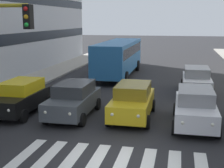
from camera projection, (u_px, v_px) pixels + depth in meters
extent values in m
plane|color=#262628|center=(109.00, 161.00, 11.17)|extent=(180.00, 180.00, 0.00)
cube|color=silver|center=(174.00, 167.00, 10.70)|extent=(0.45, 2.80, 0.01)
cube|color=silver|center=(148.00, 165.00, 10.89)|extent=(0.45, 2.80, 0.01)
cube|color=silver|center=(122.00, 162.00, 11.07)|extent=(0.45, 2.80, 0.01)
cube|color=silver|center=(97.00, 160.00, 11.26)|extent=(0.45, 2.80, 0.01)
cube|color=silver|center=(72.00, 158.00, 11.44)|extent=(0.45, 2.80, 0.01)
cube|color=silver|center=(49.00, 155.00, 11.63)|extent=(0.45, 2.80, 0.01)
cube|color=silver|center=(26.00, 153.00, 11.81)|extent=(0.45, 2.80, 0.01)
cube|color=silver|center=(195.00, 111.00, 14.79)|extent=(1.80, 4.40, 0.80)
cube|color=gray|center=(196.00, 95.00, 14.85)|extent=(1.58, 2.46, 0.60)
cylinder|color=black|center=(218.00, 131.00, 13.30)|extent=(0.22, 0.64, 0.64)
cylinder|color=black|center=(174.00, 128.00, 13.66)|extent=(0.22, 0.64, 0.64)
cylinder|color=black|center=(212.00, 111.00, 16.08)|extent=(0.22, 0.64, 0.64)
cylinder|color=black|center=(176.00, 109.00, 16.45)|extent=(0.22, 0.64, 0.64)
sphere|color=white|center=(212.00, 124.00, 12.60)|extent=(0.18, 0.18, 0.18)
sphere|color=white|center=(183.00, 122.00, 12.83)|extent=(0.18, 0.18, 0.18)
cube|color=gold|center=(132.00, 104.00, 15.92)|extent=(1.80, 4.40, 0.80)
cube|color=olive|center=(133.00, 90.00, 15.97)|extent=(1.58, 2.46, 0.60)
cylinder|color=black|center=(147.00, 122.00, 14.42)|extent=(0.22, 0.64, 0.64)
cylinder|color=black|center=(109.00, 119.00, 14.79)|extent=(0.22, 0.64, 0.64)
cylinder|color=black|center=(153.00, 105.00, 17.20)|extent=(0.22, 0.64, 0.64)
cylinder|color=black|center=(120.00, 104.00, 17.57)|extent=(0.22, 0.64, 0.64)
sphere|color=white|center=(138.00, 116.00, 13.72)|extent=(0.18, 0.18, 0.18)
sphere|color=white|center=(112.00, 114.00, 13.96)|extent=(0.18, 0.18, 0.18)
cube|color=#474C51|center=(73.00, 103.00, 16.24)|extent=(1.80, 4.40, 0.80)
cube|color=#343639|center=(74.00, 88.00, 16.29)|extent=(1.58, 2.46, 0.60)
cylinder|color=black|center=(82.00, 120.00, 14.74)|extent=(0.22, 0.64, 0.64)
cylinder|color=black|center=(46.00, 117.00, 15.11)|extent=(0.22, 0.64, 0.64)
cylinder|color=black|center=(98.00, 104.00, 17.52)|extent=(0.22, 0.64, 0.64)
cylinder|color=black|center=(67.00, 102.00, 17.89)|extent=(0.22, 0.64, 0.64)
sphere|color=white|center=(70.00, 114.00, 14.04)|extent=(0.18, 0.18, 0.18)
sphere|color=white|center=(46.00, 112.00, 14.28)|extent=(0.18, 0.18, 0.18)
cube|color=black|center=(20.00, 100.00, 16.78)|extent=(1.80, 4.40, 0.80)
cube|color=yellow|center=(21.00, 86.00, 16.83)|extent=(1.58, 2.46, 0.60)
cylinder|color=black|center=(23.00, 116.00, 15.28)|extent=(0.22, 0.64, 0.64)
cylinder|color=black|center=(48.00, 101.00, 18.06)|extent=(0.22, 0.64, 0.64)
cylinder|color=black|center=(19.00, 100.00, 18.43)|extent=(0.22, 0.64, 0.64)
sphere|color=white|center=(9.00, 110.00, 14.58)|extent=(0.18, 0.18, 0.18)
cube|color=silver|center=(196.00, 82.00, 21.44)|extent=(1.80, 4.40, 0.80)
cube|color=gray|center=(197.00, 72.00, 21.50)|extent=(1.58, 2.46, 0.60)
cylinder|color=black|center=(212.00, 94.00, 19.95)|extent=(0.22, 0.64, 0.64)
cylinder|color=black|center=(183.00, 92.00, 20.31)|extent=(0.22, 0.64, 0.64)
cylinder|color=black|center=(208.00, 85.00, 22.73)|extent=(0.22, 0.64, 0.64)
cylinder|color=black|center=(182.00, 84.00, 23.10)|extent=(0.22, 0.64, 0.64)
sphere|color=white|center=(208.00, 88.00, 19.25)|extent=(0.18, 0.18, 0.18)
sphere|color=white|center=(188.00, 87.00, 19.48)|extent=(0.18, 0.18, 0.18)
cube|color=#286BAD|center=(119.00, 56.00, 27.82)|extent=(2.50, 10.50, 2.50)
cube|color=black|center=(119.00, 50.00, 27.71)|extent=(2.52, 9.87, 0.80)
cylinder|color=black|center=(126.00, 78.00, 24.29)|extent=(0.28, 1.00, 1.00)
cylinder|color=black|center=(94.00, 77.00, 24.80)|extent=(0.28, 1.00, 1.00)
cylinder|color=black|center=(138.00, 66.00, 30.84)|extent=(0.28, 1.00, 1.00)
cylinder|color=black|center=(112.00, 65.00, 31.35)|extent=(0.28, 1.00, 1.00)
cube|color=black|center=(28.00, 17.00, 9.91)|extent=(0.24, 0.28, 0.76)
sphere|color=red|center=(26.00, 9.00, 9.72)|extent=(0.14, 0.14, 0.14)
sphere|color=orange|center=(26.00, 17.00, 9.77)|extent=(0.14, 0.14, 0.14)
sphere|color=green|center=(26.00, 25.00, 9.82)|extent=(0.14, 0.14, 0.14)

